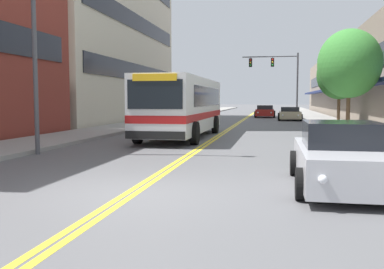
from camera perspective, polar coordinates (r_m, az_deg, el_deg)
ground_plane at (r=45.54m, az=7.28°, el=2.23°), size 240.00×240.00×0.00m
sidewalk_left at (r=46.54m, az=-1.55°, el=2.41°), size 3.31×106.00×0.15m
sidewalk_right at (r=45.65m, az=16.29°, el=2.18°), size 3.31×106.00×0.15m
centre_line at (r=45.54m, az=7.28°, el=2.24°), size 0.34×106.00×0.01m
storefront_row_right at (r=46.56m, az=23.66°, el=6.48°), size 9.10×68.00×7.39m
city_bus at (r=22.00m, az=-1.15°, el=4.06°), size 2.84×10.60×2.98m
car_navy_parked_left_near at (r=38.17m, az=0.03°, el=2.71°), size 2.21×4.42×1.29m
car_silver_parked_right_foreground at (r=9.97m, az=19.36°, el=-2.91°), size 2.11×4.60×1.44m
car_beige_parked_right_mid at (r=40.79m, az=12.91°, el=2.69°), size 2.16×4.17×1.23m
car_red_moving_lead at (r=47.23m, az=9.71°, el=3.04°), size 2.20×4.49×1.30m
traffic_signal_mast at (r=46.33m, az=11.49°, el=8.18°), size 5.84×0.38×6.78m
street_lamp_left_near at (r=16.10m, az=-19.28°, el=16.49°), size 2.72×0.28×8.94m
street_tree_right_mid at (r=23.15m, az=20.25°, el=8.85°), size 3.14×3.14×5.31m
street_tree_right_far at (r=31.86m, az=19.07°, el=7.53°), size 3.12×3.12×5.22m
fire_hydrant at (r=17.88m, az=20.75°, el=0.06°), size 0.34×0.26×0.87m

